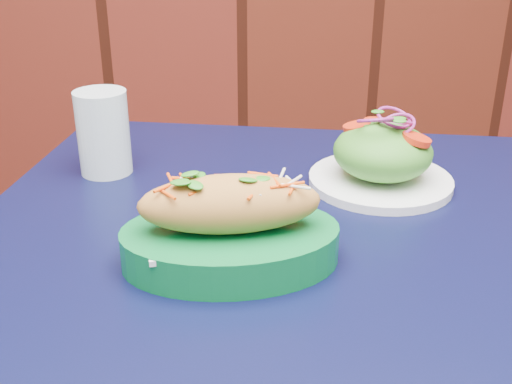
{
  "coord_description": "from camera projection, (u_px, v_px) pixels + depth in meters",
  "views": [
    {
      "loc": [
        -0.05,
        1.09,
        1.11
      ],
      "look_at": [
        -0.02,
        1.74,
        0.81
      ],
      "focal_mm": 45.0,
      "sensor_mm": 36.0,
      "label": 1
    }
  ],
  "objects": [
    {
      "name": "water_glass",
      "position": [
        103.0,
        133.0,
        0.9
      ],
      "size": [
        0.07,
        0.07,
        0.12
      ],
      "primitive_type": "cylinder",
      "color": "silver",
      "rests_on": "cafe_table"
    },
    {
      "name": "cafe_table",
      "position": [
        295.0,
        305.0,
        0.77
      ],
      "size": [
        0.93,
        0.93,
        0.75
      ],
      "rotation": [
        0.0,
        0.0,
        -0.18
      ],
      "color": "black",
      "rests_on": "ground"
    },
    {
      "name": "banh_mi_basket",
      "position": [
        230.0,
        228.0,
        0.68
      ],
      "size": [
        0.24,
        0.16,
        0.11
      ],
      "rotation": [
        0.0,
        0.0,
        0.05
      ],
      "color": "#09692E",
      "rests_on": "cafe_table"
    },
    {
      "name": "salad_plate",
      "position": [
        382.0,
        158.0,
        0.87
      ],
      "size": [
        0.2,
        0.2,
        0.1
      ],
      "rotation": [
        0.0,
        0.0,
        -0.18
      ],
      "color": "white",
      "rests_on": "cafe_table"
    }
  ]
}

